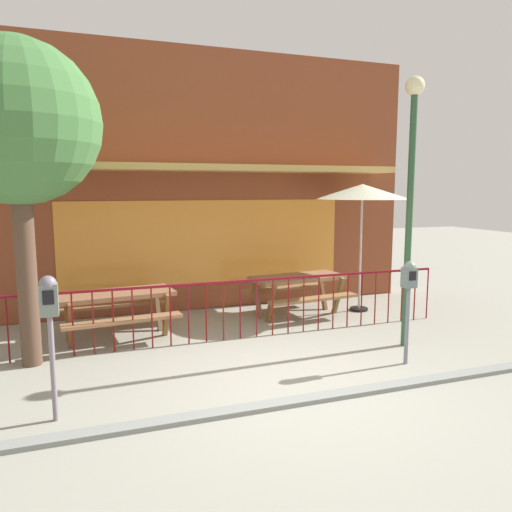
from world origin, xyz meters
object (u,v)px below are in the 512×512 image
object	(u,v)px
picnic_table_left	(117,302)
street_tree	(17,125)
parking_meter_near	(49,310)
picnic_table_right	(298,284)
street_lamp	(411,175)
parking_meter_far	(409,285)
patio_umbrella	(362,193)

from	to	relation	value
picnic_table_left	street_tree	distance (m)	3.02
picnic_table_left	parking_meter_near	xyz separation A→B (m)	(-0.82, -2.71, 0.59)
picnic_table_right	street_tree	xyz separation A→B (m)	(-4.58, -1.17, 2.64)
street_tree	picnic_table_left	bearing A→B (deg)	34.09
picnic_table_left	parking_meter_near	size ratio (longest dim) A/B	1.25
picnic_table_left	picnic_table_right	world-z (taller)	same
picnic_table_left	street_lamp	distance (m)	5.01
picnic_table_left	street_lamp	bearing A→B (deg)	-23.71
picnic_table_left	parking_meter_far	xyz separation A→B (m)	(3.72, -2.53, 0.51)
parking_meter_far	street_lamp	xyz separation A→B (m)	(0.48, 0.69, 1.51)
patio_umbrella	parking_meter_near	world-z (taller)	patio_umbrella
picnic_table_left	patio_umbrella	xyz separation A→B (m)	(4.70, 0.32, 1.74)
picnic_table_left	patio_umbrella	size ratio (longest dim) A/B	0.77
picnic_table_right	street_lamp	distance (m)	3.10
street_lamp	parking_meter_far	bearing A→B (deg)	-124.74
patio_umbrella	picnic_table_left	bearing A→B (deg)	-176.16
picnic_table_left	street_lamp	xyz separation A→B (m)	(4.20, -1.84, 2.02)
picnic_table_left	parking_meter_far	world-z (taller)	parking_meter_far
picnic_table_left	parking_meter_far	bearing A→B (deg)	-34.22
parking_meter_near	street_tree	bearing A→B (deg)	101.66
parking_meter_far	street_lamp	world-z (taller)	street_lamp
patio_umbrella	parking_meter_near	xyz separation A→B (m)	(-5.52, -3.02, -1.15)
picnic_table_left	picnic_table_right	distance (m)	3.40
parking_meter_far	street_lamp	bearing A→B (deg)	55.26
parking_meter_near	parking_meter_far	size ratio (longest dim) A/B	1.07
picnic_table_left	parking_meter_near	bearing A→B (deg)	-106.79
parking_meter_near	street_tree	xyz separation A→B (m)	(-0.39, 1.89, 2.05)
parking_meter_far	street_tree	distance (m)	5.63
picnic_table_right	picnic_table_left	bearing A→B (deg)	-173.95
picnic_table_right	patio_umbrella	xyz separation A→B (m)	(1.33, -0.04, 1.74)
picnic_table_left	patio_umbrella	bearing A→B (deg)	3.84
patio_umbrella	parking_meter_far	distance (m)	3.25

